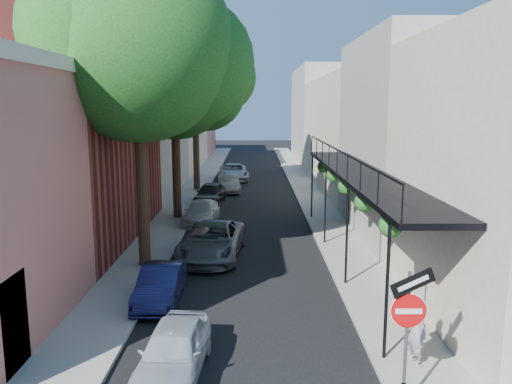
{
  "coord_description": "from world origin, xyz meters",
  "views": [
    {
      "loc": [
        0.26,
        -7.84,
        5.93
      ],
      "look_at": [
        0.33,
        10.27,
        2.8
      ],
      "focal_mm": 35.0,
      "sensor_mm": 36.0,
      "label": 1
    }
  ],
  "objects_px": {
    "parked_car_c": "(212,241)",
    "parked_car_d": "(201,212)",
    "oak_near": "(151,50)",
    "oak_mid": "(182,84)",
    "oak_far": "(202,72)",
    "pedestrian": "(417,330)",
    "parked_car_e": "(210,193)",
    "parked_car_f": "(229,184)",
    "parked_car_b": "(161,284)",
    "parked_car_g": "(234,172)",
    "sign_post": "(408,316)",
    "parked_car_a": "(174,350)"
  },
  "relations": [
    {
      "from": "parked_car_c",
      "to": "parked_car_e",
      "type": "xyz_separation_m",
      "value": [
        -1.06,
        11.25,
        -0.05
      ]
    },
    {
      "from": "oak_near",
      "to": "pedestrian",
      "type": "distance_m",
      "value": 12.59
    },
    {
      "from": "oak_near",
      "to": "parked_car_b",
      "type": "distance_m",
      "value": 8.18
    },
    {
      "from": "parked_car_b",
      "to": "oak_far",
      "type": "bearing_deg",
      "value": 92.12
    },
    {
      "from": "parked_car_d",
      "to": "parked_car_e",
      "type": "bearing_deg",
      "value": 93.89
    },
    {
      "from": "parked_car_b",
      "to": "oak_mid",
      "type": "bearing_deg",
      "value": 94.08
    },
    {
      "from": "oak_near",
      "to": "parked_car_d",
      "type": "height_order",
      "value": "oak_near"
    },
    {
      "from": "parked_car_a",
      "to": "parked_car_e",
      "type": "height_order",
      "value": "parked_car_e"
    },
    {
      "from": "parked_car_c",
      "to": "parked_car_d",
      "type": "relative_size",
      "value": 1.25
    },
    {
      "from": "parked_car_f",
      "to": "parked_car_b",
      "type": "bearing_deg",
      "value": -101.12
    },
    {
      "from": "oak_mid",
      "to": "parked_car_e",
      "type": "height_order",
      "value": "oak_mid"
    },
    {
      "from": "parked_car_b",
      "to": "pedestrian",
      "type": "relative_size",
      "value": 2.05
    },
    {
      "from": "oak_mid",
      "to": "parked_car_d",
      "type": "bearing_deg",
      "value": -49.72
    },
    {
      "from": "oak_near",
      "to": "parked_car_c",
      "type": "height_order",
      "value": "oak_near"
    },
    {
      "from": "sign_post",
      "to": "parked_car_f",
      "type": "relative_size",
      "value": 0.82
    },
    {
      "from": "parked_car_g",
      "to": "pedestrian",
      "type": "relative_size",
      "value": 2.89
    },
    {
      "from": "parked_car_b",
      "to": "parked_car_e",
      "type": "xyz_separation_m",
      "value": [
        0.14,
        15.79,
        0.07
      ]
    },
    {
      "from": "pedestrian",
      "to": "oak_near",
      "type": "bearing_deg",
      "value": 30.86
    },
    {
      "from": "oak_far",
      "to": "pedestrian",
      "type": "height_order",
      "value": "oak_far"
    },
    {
      "from": "parked_car_g",
      "to": "oak_far",
      "type": "bearing_deg",
      "value": -117.4
    },
    {
      "from": "parked_car_d",
      "to": "pedestrian",
      "type": "distance_m",
      "value": 15.73
    },
    {
      "from": "oak_far",
      "to": "parked_car_g",
      "type": "height_order",
      "value": "oak_far"
    },
    {
      "from": "oak_near",
      "to": "parked_car_d",
      "type": "xyz_separation_m",
      "value": [
        0.93,
        6.81,
        -7.31
      ]
    },
    {
      "from": "parked_car_e",
      "to": "pedestrian",
      "type": "bearing_deg",
      "value": -64.48
    },
    {
      "from": "parked_car_b",
      "to": "parked_car_c",
      "type": "xyz_separation_m",
      "value": [
        1.2,
        4.54,
        0.12
      ]
    },
    {
      "from": "oak_near",
      "to": "parked_car_e",
      "type": "height_order",
      "value": "oak_near"
    },
    {
      "from": "parked_car_c",
      "to": "parked_car_d",
      "type": "height_order",
      "value": "parked_car_c"
    },
    {
      "from": "parked_car_g",
      "to": "parked_car_f",
      "type": "bearing_deg",
      "value": -96.26
    },
    {
      "from": "oak_mid",
      "to": "parked_car_c",
      "type": "height_order",
      "value": "oak_mid"
    },
    {
      "from": "parked_car_b",
      "to": "parked_car_c",
      "type": "height_order",
      "value": "parked_car_c"
    },
    {
      "from": "oak_mid",
      "to": "parked_car_d",
      "type": "height_order",
      "value": "oak_mid"
    },
    {
      "from": "parked_car_e",
      "to": "parked_car_g",
      "type": "xyz_separation_m",
      "value": [
        1.06,
        9.62,
        0.03
      ]
    },
    {
      "from": "sign_post",
      "to": "parked_car_d",
      "type": "relative_size",
      "value": 0.77
    },
    {
      "from": "oak_far",
      "to": "parked_car_b",
      "type": "relative_size",
      "value": 3.52
    },
    {
      "from": "parked_car_e",
      "to": "parked_car_f",
      "type": "height_order",
      "value": "parked_car_e"
    },
    {
      "from": "sign_post",
      "to": "parked_car_f",
      "type": "bearing_deg",
      "value": 100.34
    },
    {
      "from": "oak_far",
      "to": "parked_car_g",
      "type": "relative_size",
      "value": 2.49
    },
    {
      "from": "oak_mid",
      "to": "parked_car_a",
      "type": "xyz_separation_m",
      "value": [
        1.89,
        -15.77,
        -6.48
      ]
    },
    {
      "from": "parked_car_c",
      "to": "parked_car_f",
      "type": "distance_m",
      "value": 15.22
    },
    {
      "from": "parked_car_f",
      "to": "parked_car_c",
      "type": "bearing_deg",
      "value": -97.57
    },
    {
      "from": "sign_post",
      "to": "oak_near",
      "type": "height_order",
      "value": "oak_near"
    },
    {
      "from": "parked_car_b",
      "to": "parked_car_e",
      "type": "height_order",
      "value": "parked_car_e"
    },
    {
      "from": "oak_mid",
      "to": "parked_car_a",
      "type": "height_order",
      "value": "oak_mid"
    },
    {
      "from": "oak_mid",
      "to": "parked_car_d",
      "type": "distance_m",
      "value": 6.67
    },
    {
      "from": "oak_mid",
      "to": "parked_car_c",
      "type": "xyz_separation_m",
      "value": [
        2.02,
        -7.0,
        -6.38
      ]
    },
    {
      "from": "pedestrian",
      "to": "oak_far",
      "type": "bearing_deg",
      "value": 3.4
    },
    {
      "from": "oak_far",
      "to": "parked_car_g",
      "type": "xyz_separation_m",
      "value": [
        1.95,
        4.83,
        -7.59
      ]
    },
    {
      "from": "parked_car_e",
      "to": "parked_car_g",
      "type": "height_order",
      "value": "parked_car_g"
    },
    {
      "from": "sign_post",
      "to": "parked_car_d",
      "type": "height_order",
      "value": "sign_post"
    },
    {
      "from": "oak_near",
      "to": "oak_mid",
      "type": "relative_size",
      "value": 1.12
    }
  ]
}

